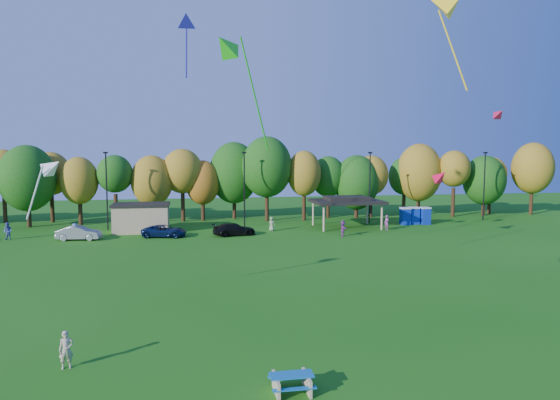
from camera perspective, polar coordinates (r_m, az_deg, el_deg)
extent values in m
plane|color=#19600F|center=(22.53, 2.23, -17.99)|extent=(160.00, 160.00, 0.00)
cylinder|color=black|center=(73.33, -28.93, -0.68)|extent=(0.50, 0.50, 4.12)
ellipsoid|color=olive|center=(73.04, -29.11, 3.07)|extent=(4.78, 4.78, 5.18)
cylinder|color=black|center=(67.58, -26.76, -1.28)|extent=(0.50, 0.50, 3.56)
ellipsoid|color=#144C0F|center=(67.27, -26.91, 2.24)|extent=(6.62, 6.62, 8.00)
cylinder|color=black|center=(71.02, -24.59, -0.80)|extent=(0.50, 0.50, 3.79)
ellipsoid|color=olive|center=(70.72, -24.72, 2.76)|extent=(4.94, 4.94, 5.58)
cylinder|color=black|center=(66.98, -21.85, -1.24)|extent=(0.50, 0.50, 3.34)
ellipsoid|color=olive|center=(66.67, -21.97, 2.09)|extent=(4.61, 4.61, 5.88)
cylinder|color=black|center=(66.06, -18.24, -1.00)|extent=(0.50, 0.50, 3.82)
ellipsoid|color=#144C0F|center=(65.73, -18.35, 2.86)|extent=(4.43, 4.43, 4.73)
cylinder|color=black|center=(66.26, -14.36, -1.13)|extent=(0.50, 0.50, 3.25)
ellipsoid|color=olive|center=(65.95, -14.44, 2.15)|extent=(5.33, 5.33, 6.53)
cylinder|color=black|center=(66.63, -11.03, -0.72)|extent=(0.50, 0.50, 3.96)
ellipsoid|color=olive|center=(66.30, -11.10, 3.26)|extent=(5.31, 5.31, 5.82)
cylinder|color=black|center=(66.96, -8.79, -1.04)|extent=(0.50, 0.50, 3.05)
ellipsoid|color=#995914|center=(66.66, -8.84, 1.99)|extent=(4.54, 4.54, 5.87)
cylinder|color=black|center=(68.34, -5.24, -0.57)|extent=(0.50, 0.50, 3.77)
ellipsoid|color=#144C0F|center=(68.02, -5.28, 3.12)|extent=(6.69, 6.69, 8.35)
cylinder|color=black|center=(65.83, -1.51, -0.55)|extent=(0.50, 0.50, 4.28)
ellipsoid|color=#144C0F|center=(65.51, -1.52, 3.80)|extent=(6.64, 6.64, 8.01)
cylinder|color=black|center=(66.48, 2.76, -0.72)|extent=(0.50, 0.50, 3.76)
ellipsoid|color=olive|center=(66.15, 2.77, 3.06)|extent=(4.49, 4.49, 6.02)
cylinder|color=black|center=(69.42, 5.49, -0.62)|extent=(0.50, 0.50, 3.43)
ellipsoid|color=#144C0F|center=(69.12, 5.52, 2.68)|extent=(4.77, 4.77, 5.63)
cylinder|color=black|center=(69.77, 8.71, -0.82)|extent=(0.50, 0.50, 2.95)
ellipsoid|color=#144C0F|center=(69.49, 8.75, 2.00)|extent=(6.14, 6.14, 7.54)
cylinder|color=black|center=(70.94, 10.32, -0.52)|extent=(0.50, 0.50, 3.52)
ellipsoid|color=olive|center=(70.65, 10.38, 2.80)|extent=(4.78, 4.78, 5.53)
cylinder|color=black|center=(74.63, 13.96, -0.35)|extent=(0.50, 0.50, 3.39)
ellipsoid|color=#144C0F|center=(74.35, 14.03, 2.68)|extent=(4.54, 4.54, 5.46)
cylinder|color=black|center=(74.15, 15.52, -0.30)|extent=(0.50, 0.50, 3.72)
ellipsoid|color=olive|center=(73.87, 15.61, 3.05)|extent=(6.32, 6.32, 8.24)
cylinder|color=black|center=(74.39, 19.16, -0.25)|extent=(0.50, 0.50, 4.06)
ellipsoid|color=olive|center=(74.10, 19.27, 3.40)|extent=(4.50, 4.50, 5.13)
cylinder|color=black|center=(77.51, 22.23, -0.51)|extent=(0.50, 0.50, 3.05)
ellipsoid|color=#144C0F|center=(77.25, 22.32, 2.12)|extent=(5.97, 5.97, 7.05)
cylinder|color=black|center=(79.81, 22.80, -0.19)|extent=(0.50, 0.50, 3.55)
ellipsoid|color=olive|center=(79.55, 22.91, 2.78)|extent=(4.60, 4.60, 4.99)
cylinder|color=black|center=(81.46, 26.77, -0.06)|extent=(0.50, 0.50, 4.07)
ellipsoid|color=olive|center=(81.20, 26.91, 3.27)|extent=(5.83, 5.83, 7.42)
cylinder|color=black|center=(61.09, -19.19, 0.91)|extent=(0.16, 0.16, 9.00)
cube|color=black|center=(60.93, -19.32, 5.13)|extent=(0.50, 0.25, 0.18)
cylinder|color=black|center=(60.70, -4.09, 1.17)|extent=(0.16, 0.16, 9.00)
cube|color=black|center=(60.54, -4.12, 5.42)|extent=(0.50, 0.25, 0.18)
cylinder|color=black|center=(64.41, 10.21, 1.34)|extent=(0.16, 0.16, 9.00)
cube|color=black|center=(64.26, 10.27, 5.35)|extent=(0.50, 0.25, 0.18)
cylinder|color=black|center=(71.59, 22.30, 1.42)|extent=(0.16, 0.16, 9.00)
cube|color=black|center=(71.45, 22.43, 5.02)|extent=(0.50, 0.25, 0.18)
cube|color=tan|center=(58.91, -15.55, -2.07)|extent=(6.00, 4.00, 3.00)
cube|color=black|center=(58.73, -15.59, -0.50)|extent=(6.30, 4.30, 0.25)
cylinder|color=tan|center=(57.19, 5.03, -2.12)|extent=(0.24, 0.24, 3.00)
cylinder|color=tan|center=(59.41, 11.56, -1.92)|extent=(0.24, 0.24, 3.00)
cylinder|color=tan|center=(61.99, 3.81, -1.53)|extent=(0.24, 0.24, 3.00)
cylinder|color=tan|center=(64.04, 9.90, -1.37)|extent=(0.24, 0.24, 3.00)
cube|color=black|center=(60.38, 7.62, -0.17)|extent=(8.20, 6.20, 0.35)
cube|color=black|center=(60.35, 7.63, 0.21)|extent=(5.00, 3.50, 0.45)
cube|color=#0D2DAD|center=(64.37, 14.12, -1.87)|extent=(1.10, 1.10, 2.00)
cube|color=silver|center=(64.25, 14.14, -0.91)|extent=(1.15, 1.15, 0.18)
cube|color=#0D2DAD|center=(65.19, 15.05, -1.80)|extent=(1.10, 1.10, 2.00)
cube|color=silver|center=(65.07, 15.07, -0.85)|extent=(1.15, 1.15, 0.18)
cube|color=#0D2DAD|center=(65.38, 16.24, -1.81)|extent=(1.10, 1.10, 2.00)
cube|color=silver|center=(65.26, 16.26, -0.86)|extent=(1.15, 1.15, 0.18)
cube|color=tan|center=(19.79, -0.45, -20.41)|extent=(0.11, 1.31, 0.65)
cube|color=tan|center=(20.00, 3.09, -20.12)|extent=(0.11, 1.31, 0.65)
cube|color=#1365A9|center=(19.73, 1.34, -19.35)|extent=(1.63, 0.68, 0.05)
cube|color=#1365A9|center=(19.36, 1.69, -20.79)|extent=(1.63, 0.23, 0.05)
cube|color=#1365A9|center=(20.35, 1.00, -19.42)|extent=(1.63, 0.23, 0.05)
imported|color=#BEA78E|center=(23.37, -23.25, -15.45)|extent=(0.65, 0.50, 1.59)
imported|color=gray|center=(55.52, -21.99, -3.52)|extent=(4.54, 1.98, 1.45)
imported|color=#0B1C47|center=(54.74, -13.09, -3.47)|extent=(4.98, 2.95, 1.30)
imported|color=black|center=(54.53, -5.25, -3.36)|extent=(4.95, 2.80, 1.35)
imported|color=gray|center=(57.43, -0.96, -2.75)|extent=(0.95, 0.90, 1.64)
imported|color=#525BB4|center=(58.74, -28.68, -3.14)|extent=(1.07, 0.96, 1.82)
imported|color=#9A4892|center=(59.38, 12.09, -2.54)|extent=(0.61, 0.75, 1.77)
imported|color=#5674BE|center=(56.74, -22.39, -3.28)|extent=(1.14, 1.14, 1.59)
imported|color=#903E95|center=(54.23, 7.19, -3.23)|extent=(0.61, 1.62, 1.72)
cone|color=navy|center=(36.07, -10.61, 19.50)|extent=(1.45, 1.82, 1.80)
cylinder|color=navy|center=(36.84, -10.65, 16.32)|extent=(0.18, 1.47, 3.79)
cone|color=#1CAB16|center=(32.76, -6.20, 17.12)|extent=(2.75, 2.68, 2.23)
cylinder|color=#1CAB16|center=(31.10, -2.92, 11.90)|extent=(1.98, 1.67, 6.61)
cone|color=red|center=(29.23, 17.88, 2.58)|extent=(1.28, 1.35, 1.08)
cone|color=yellow|center=(31.02, 17.95, 20.45)|extent=(2.51, 2.39, 2.04)
cylinder|color=yellow|center=(31.80, 19.14, 15.87)|extent=(1.55, 1.09, 4.73)
cone|color=#BD163C|center=(52.71, 23.76, 9.01)|extent=(1.34, 1.61, 1.47)
cone|color=silver|center=(29.13, -24.56, 3.47)|extent=(1.66, 1.43, 1.44)
cylinder|color=silver|center=(29.18, -26.22, 0.75)|extent=(1.10, 0.41, 2.85)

